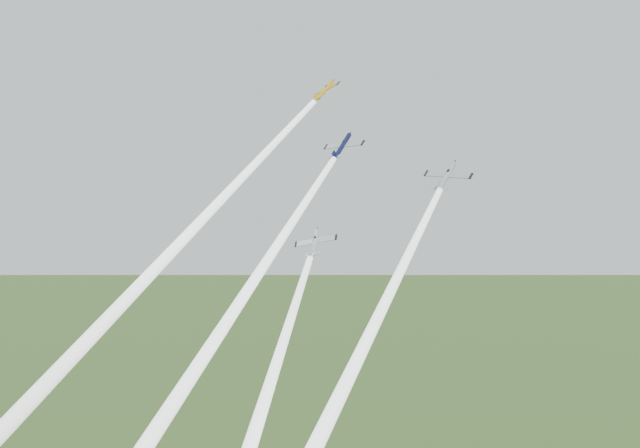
{
  "coord_description": "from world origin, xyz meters",
  "views": [
    {
      "loc": [
        69.87,
        -108.1,
        96.01
      ],
      "look_at": [
        0.0,
        -6.0,
        92.0
      ],
      "focal_mm": 45.0,
      "sensor_mm": 36.0,
      "label": 1
    }
  ],
  "objects_px": {
    "plane_navy": "(342,146)",
    "plane_silver_low": "(315,242)",
    "plane_silver_right": "(447,176)",
    "plane_yellow": "(325,90)"
  },
  "relations": [
    {
      "from": "plane_yellow",
      "to": "plane_silver_right",
      "type": "distance_m",
      "value": 28.3
    },
    {
      "from": "plane_navy",
      "to": "plane_silver_low",
      "type": "xyz_separation_m",
      "value": [
        3.25,
        -12.5,
        -15.07
      ]
    },
    {
      "from": "plane_silver_right",
      "to": "plane_silver_low",
      "type": "distance_m",
      "value": 23.19
    },
    {
      "from": "plane_yellow",
      "to": "plane_silver_low",
      "type": "bearing_deg",
      "value": -42.82
    },
    {
      "from": "plane_silver_right",
      "to": "plane_yellow",
      "type": "bearing_deg",
      "value": 175.45
    },
    {
      "from": "plane_navy",
      "to": "plane_silver_low",
      "type": "height_order",
      "value": "plane_navy"
    },
    {
      "from": "plane_silver_right",
      "to": "plane_silver_low",
      "type": "relative_size",
      "value": 1.18
    },
    {
      "from": "plane_yellow",
      "to": "plane_silver_low",
      "type": "xyz_separation_m",
      "value": [
        9.89,
        -17.28,
        -25.2
      ]
    },
    {
      "from": "plane_navy",
      "to": "plane_silver_right",
      "type": "xyz_separation_m",
      "value": [
        17.15,
        3.15,
        -5.1
      ]
    },
    {
      "from": "plane_yellow",
      "to": "plane_navy",
      "type": "relative_size",
      "value": 0.87
    }
  ]
}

